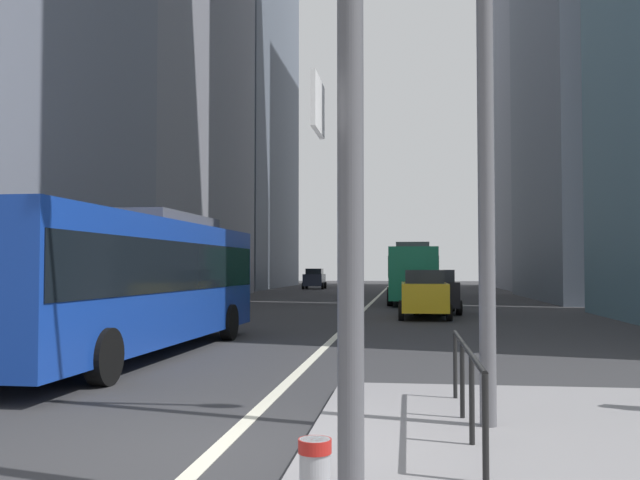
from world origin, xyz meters
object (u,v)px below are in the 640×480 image
(city_bus_red_distant, at_px, (419,270))
(traffic_signal_gantry, at_px, (139,31))
(city_bus_red_receding, at_px, (411,271))
(car_receding_far, at_px, (435,291))
(street_lamp_post, at_px, (484,2))
(city_bus_blue_oncoming, at_px, (133,276))
(car_receding_near, at_px, (424,294))
(car_oncoming_mid, at_px, (314,279))

(city_bus_red_distant, bearing_deg, traffic_signal_gantry, -93.40)
(city_bus_red_receding, distance_m, car_receding_far, 9.37)
(city_bus_red_distant, relative_size, street_lamp_post, 1.40)
(city_bus_blue_oncoming, relative_size, traffic_signal_gantry, 2.03)
(city_bus_red_receding, bearing_deg, car_receding_far, -83.87)
(city_bus_red_receding, relative_size, car_receding_far, 2.80)
(city_bus_red_receding, xyz_separation_m, city_bus_red_distant, (0.67, 17.57, -0.00))
(street_lamp_post, bearing_deg, car_receding_near, 90.91)
(city_bus_blue_oncoming, xyz_separation_m, street_lamp_post, (7.26, -6.95, 3.45))
(car_oncoming_mid, bearing_deg, car_receding_far, -73.79)
(city_bus_red_receding, xyz_separation_m, traffic_signal_gantry, (-2.48, -35.50, 2.25))
(car_receding_near, height_order, traffic_signal_gantry, traffic_signal_gantry)
(city_bus_red_receding, distance_m, city_bus_red_distant, 17.58)
(street_lamp_post, bearing_deg, city_bus_red_distant, 90.10)
(car_receding_near, xyz_separation_m, traffic_signal_gantry, (-2.92, -23.05, 3.09))
(city_bus_blue_oncoming, bearing_deg, traffic_signal_gantry, -67.81)
(city_bus_red_distant, xyz_separation_m, traffic_signal_gantry, (-3.16, -53.07, 2.25))
(city_bus_red_receding, bearing_deg, city_bus_red_distant, 87.80)
(city_bus_blue_oncoming, height_order, car_receding_near, city_bus_blue_oncoming)
(city_bus_red_receding, distance_m, car_receding_near, 12.49)
(city_bus_blue_oncoming, distance_m, car_receding_far, 18.03)
(city_bus_blue_oncoming, relative_size, city_bus_red_receding, 1.05)
(city_bus_red_receding, xyz_separation_m, car_oncoming_mid, (-9.05, 25.27, -0.85))
(city_bus_blue_oncoming, distance_m, car_oncoming_mid, 51.00)
(city_bus_blue_oncoming, distance_m, traffic_signal_gantry, 10.87)
(city_bus_blue_oncoming, bearing_deg, car_receding_far, 65.41)
(car_oncoming_mid, distance_m, car_receding_near, 38.90)
(city_bus_red_distant, height_order, car_receding_far, city_bus_red_distant)
(city_bus_blue_oncoming, distance_m, city_bus_red_receding, 26.46)
(traffic_signal_gantry, xyz_separation_m, street_lamp_post, (3.24, 2.89, 1.20))
(car_oncoming_mid, bearing_deg, city_bus_red_distant, -38.39)
(car_oncoming_mid, relative_size, traffic_signal_gantry, 0.69)
(city_bus_red_receding, xyz_separation_m, street_lamp_post, (0.76, -32.60, 3.45))
(city_bus_red_distant, bearing_deg, city_bus_blue_oncoming, -99.42)
(car_receding_far, bearing_deg, car_oncoming_mid, 106.21)
(car_receding_near, distance_m, street_lamp_post, 20.61)
(street_lamp_post, bearing_deg, car_oncoming_mid, 99.62)
(city_bus_red_distant, distance_m, car_oncoming_mid, 12.44)
(car_receding_near, bearing_deg, city_bus_red_receding, 92.03)
(traffic_signal_gantry, relative_size, street_lamp_post, 0.75)
(city_bus_red_receding, distance_m, street_lamp_post, 32.79)
(car_receding_far, bearing_deg, traffic_signal_gantry, -97.55)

